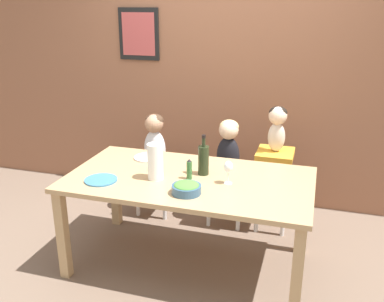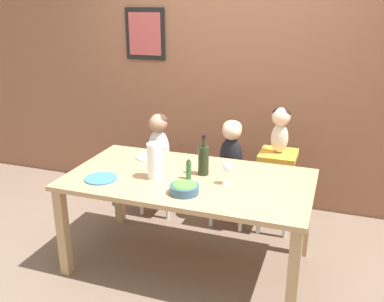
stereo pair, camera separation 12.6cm
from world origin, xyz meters
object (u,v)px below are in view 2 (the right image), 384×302
(dinner_plate_front_left, at_px, (101,178))
(dinner_plate_back_left, at_px, (150,157))
(person_child_center, at_px, (231,145))
(salad_bowl_large, at_px, (184,188))
(chair_far_left, at_px, (159,174))
(chair_right_highchair, at_px, (277,172))
(person_baby_right, at_px, (281,124))
(chair_far_center, at_px, (230,184))
(person_child_left, at_px, (159,137))
(wine_glass_near, at_px, (227,168))
(paper_towel_roll, at_px, (155,161))
(wine_bottle, at_px, (203,160))

(dinner_plate_front_left, relative_size, dinner_plate_back_left, 1.00)
(person_child_center, relative_size, salad_bowl_large, 2.58)
(chair_far_left, distance_m, dinner_plate_back_left, 0.59)
(chair_right_highchair, distance_m, salad_bowl_large, 1.14)
(person_baby_right, distance_m, dinner_plate_front_left, 1.52)
(chair_far_left, xyz_separation_m, person_child_center, (0.69, 0.00, 0.37))
(chair_far_left, bearing_deg, dinner_plate_back_left, -74.70)
(chair_far_center, distance_m, person_child_left, 0.79)
(chair_far_center, distance_m, person_baby_right, 0.72)
(chair_far_center, xyz_separation_m, person_child_left, (-0.69, 0.00, 0.37))
(person_child_center, distance_m, salad_bowl_large, 1.02)
(chair_far_left, distance_m, wine_glass_near, 1.25)
(chair_far_center, relative_size, wine_glass_near, 2.73)
(wine_glass_near, bearing_deg, chair_far_center, 102.12)
(wine_glass_near, relative_size, dinner_plate_front_left, 0.71)
(person_child_left, relative_size, salad_bowl_large, 2.58)
(person_child_center, height_order, dinner_plate_back_left, person_child_center)
(chair_far_center, xyz_separation_m, wine_glass_near, (0.17, -0.77, 0.47))
(person_child_center, xyz_separation_m, wine_glass_near, (0.17, -0.77, 0.10))
(paper_towel_roll, bearing_deg, wine_bottle, 30.39)
(wine_bottle, distance_m, dinner_plate_back_left, 0.57)
(person_child_center, xyz_separation_m, dinner_plate_back_left, (-0.57, -0.46, -0.02))
(person_child_left, distance_m, wine_glass_near, 1.16)
(wine_bottle, distance_m, paper_towel_roll, 0.36)
(salad_bowl_large, bearing_deg, person_child_center, 86.41)
(person_baby_right, height_order, wine_bottle, person_baby_right)
(chair_right_highchair, xyz_separation_m, wine_glass_near, (-0.24, -0.77, 0.29))
(person_child_left, height_order, paper_towel_roll, paper_towel_roll)
(chair_far_left, bearing_deg, salad_bowl_large, -58.14)
(person_child_center, bearing_deg, dinner_plate_back_left, -140.93)
(dinner_plate_back_left, bearing_deg, wine_glass_near, -23.09)
(person_child_left, xyz_separation_m, wine_bottle, (0.65, -0.66, 0.09))
(wine_glass_near, xyz_separation_m, dinner_plate_front_left, (-0.88, -0.22, -0.11))
(chair_far_center, distance_m, chair_right_highchair, 0.45)
(chair_far_left, relative_size, dinner_plate_front_left, 1.95)
(dinner_plate_back_left, bearing_deg, chair_far_left, 105.30)
(chair_far_center, height_order, wine_bottle, wine_bottle)
(chair_far_left, distance_m, dinner_plate_front_left, 1.05)
(salad_bowl_large, bearing_deg, dinner_plate_front_left, 177.90)
(chair_far_center, height_order, dinner_plate_front_left, dinner_plate_front_left)
(chair_far_center, xyz_separation_m, dinner_plate_front_left, (-0.71, -0.99, 0.35))
(person_baby_right, bearing_deg, person_child_center, -179.93)
(chair_far_left, relative_size, person_child_left, 0.89)
(chair_far_left, xyz_separation_m, person_baby_right, (1.10, 0.00, 0.60))
(chair_far_center, relative_size, paper_towel_roll, 1.74)
(chair_far_left, distance_m, chair_far_center, 0.69)
(chair_far_left, distance_m, salad_bowl_large, 1.25)
(person_baby_right, distance_m, dinner_plate_back_left, 1.11)
(dinner_plate_front_left, bearing_deg, chair_far_center, 54.25)
(dinner_plate_front_left, bearing_deg, chair_right_highchair, 41.41)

